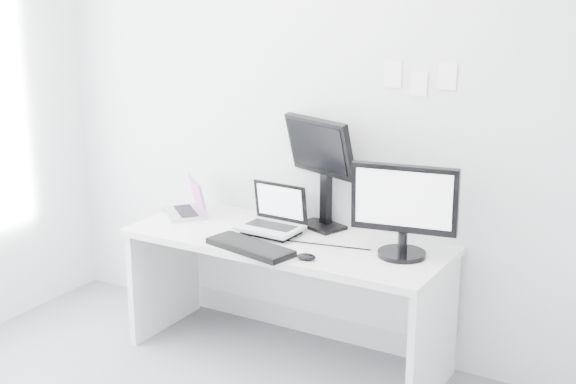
# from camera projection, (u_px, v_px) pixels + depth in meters

# --- Properties ---
(back_wall) EXTENTS (3.60, 0.00, 3.60)m
(back_wall) POSITION_uv_depth(u_px,v_px,m) (318.00, 117.00, 4.57)
(back_wall) COLOR silver
(back_wall) RESTS_ON ground
(desk) EXTENTS (1.80, 0.70, 0.73)m
(desk) POSITION_uv_depth(u_px,v_px,m) (287.00, 299.00, 4.54)
(desk) COLOR silver
(desk) RESTS_ON ground
(macbook) EXTENTS (0.39, 0.38, 0.23)m
(macbook) POSITION_uv_depth(u_px,v_px,m) (183.00, 196.00, 4.83)
(macbook) COLOR #BAB9BF
(macbook) RESTS_ON desk
(speaker) EXTENTS (0.13, 0.13, 0.20)m
(speaker) POSITION_uv_depth(u_px,v_px,m) (284.00, 206.00, 4.69)
(speaker) COLOR black
(speaker) RESTS_ON desk
(dell_laptop) EXTENTS (0.35, 0.28, 0.28)m
(dell_laptop) POSITION_uv_depth(u_px,v_px,m) (270.00, 210.00, 4.47)
(dell_laptop) COLOR #B9BDC2
(dell_laptop) RESTS_ON desk
(rear_monitor) EXTENTS (0.52, 0.33, 0.66)m
(rear_monitor) POSITION_uv_depth(u_px,v_px,m) (322.00, 172.00, 4.53)
(rear_monitor) COLOR black
(rear_monitor) RESTS_ON desk
(samsung_monitor) EXTENTS (0.58, 0.34, 0.50)m
(samsung_monitor) POSITION_uv_depth(u_px,v_px,m) (403.00, 210.00, 4.10)
(samsung_monitor) COLOR black
(samsung_monitor) RESTS_ON desk
(keyboard) EXTENTS (0.53, 0.28, 0.03)m
(keyboard) POSITION_uv_depth(u_px,v_px,m) (250.00, 247.00, 4.25)
(keyboard) COLOR black
(keyboard) RESTS_ON desk
(mouse) EXTENTS (0.11, 0.08, 0.03)m
(mouse) POSITION_uv_depth(u_px,v_px,m) (306.00, 257.00, 4.11)
(mouse) COLOR black
(mouse) RESTS_ON desk
(wall_note_0) EXTENTS (0.10, 0.00, 0.14)m
(wall_note_0) POSITION_uv_depth(u_px,v_px,m) (393.00, 74.00, 4.27)
(wall_note_0) COLOR white
(wall_note_0) RESTS_ON back_wall
(wall_note_1) EXTENTS (0.09, 0.00, 0.13)m
(wall_note_1) POSITION_uv_depth(u_px,v_px,m) (419.00, 84.00, 4.21)
(wall_note_1) COLOR white
(wall_note_1) RESTS_ON back_wall
(wall_note_2) EXTENTS (0.10, 0.00, 0.14)m
(wall_note_2) POSITION_uv_depth(u_px,v_px,m) (447.00, 76.00, 4.13)
(wall_note_2) COLOR white
(wall_note_2) RESTS_ON back_wall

